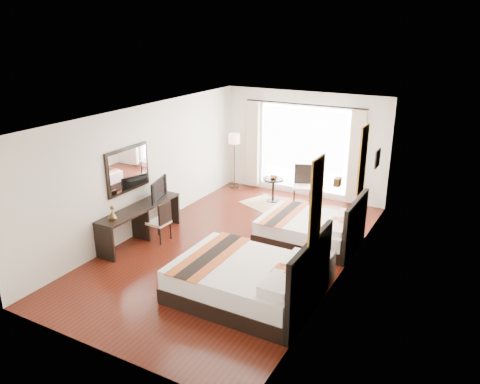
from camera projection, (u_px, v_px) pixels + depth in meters
The scene contains 29 objects.
floor at pixel (235, 248), 9.74m from camera, with size 4.50×7.50×0.01m, color #39130A.
ceiling at pixel (234, 115), 8.80m from camera, with size 4.50×7.50×0.02m, color white.
wall_headboard at pixel (345, 204), 8.26m from camera, with size 0.01×7.50×2.80m, color silver.
wall_desk at pixel (146, 169), 10.29m from camera, with size 0.01×7.50×2.80m, color silver.
wall_window at pixel (304, 145), 12.36m from camera, with size 4.50×0.01×2.80m, color silver.
wall_entry at pixel (96, 265), 6.18m from camera, with size 4.50×0.01×2.80m, color silver.
window_glass at pixel (303, 149), 12.39m from camera, with size 2.40×0.02×2.20m, color white.
sheer_curtain at pixel (302, 149), 12.34m from camera, with size 2.30×0.02×2.10m, color white.
drape_left at pixel (253, 144), 12.96m from camera, with size 0.35×0.14×2.35m, color beige.
drape_right at pixel (356, 157), 11.65m from camera, with size 0.35×0.14×2.35m, color beige.
art_panel_near at pixel (316, 202), 6.82m from camera, with size 0.03×0.50×1.35m, color brown.
art_panel_far at pixel (363, 160), 8.95m from camera, with size 0.03×0.50×1.35m, color brown.
wall_sconce at pixel (337, 182), 7.79m from camera, with size 0.10×0.14×0.14m, color #4C371B.
mirror_frame at pixel (128, 169), 9.74m from camera, with size 0.04×1.25×0.95m, color black.
mirror_glass at pixel (129, 170), 9.73m from camera, with size 0.01×1.12×0.82m, color white.
bed_near at pixel (249, 280), 7.86m from camera, with size 2.36×1.84×1.34m.
bed_far at pixel (312, 229), 9.93m from camera, with size 2.03×1.58×1.14m.
nightstand at pixel (319, 267), 8.45m from camera, with size 0.43×0.54×0.52m, color black.
table_lamp at pixel (321, 240), 8.34m from camera, with size 0.24×0.24×0.39m.
vase at pixel (318, 254), 8.26m from camera, with size 0.14×0.14×0.14m, color black.
console_desk at pixel (140, 223), 10.03m from camera, with size 0.50×2.20×0.76m, color black.
television at pixel (156, 189), 10.27m from camera, with size 0.82×0.11×0.47m, color black.
bronze_figurine at pixel (113, 214), 9.21m from camera, with size 0.17×0.17×0.26m, color #4C371B, non-canonical shape.
desk_chair at pixel (160, 229), 10.02m from camera, with size 0.42×0.42×0.88m.
floor_lamp at pixel (234, 142), 12.95m from camera, with size 0.32×0.32×1.57m.
side_table at pixel (273, 190), 12.24m from camera, with size 0.55×0.55×0.63m, color black.
fruit_bowl at pixel (273, 178), 12.10m from camera, with size 0.21×0.21×0.05m, color #4B361B.
window_chair at pixel (302, 193), 12.05m from camera, with size 0.61×0.61×1.03m.
jute_rug at pixel (269, 205), 12.04m from camera, with size 1.36×0.92×0.01m, color tan.
Camera 1 is at (4.31, -7.65, 4.39)m, focal length 35.00 mm.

